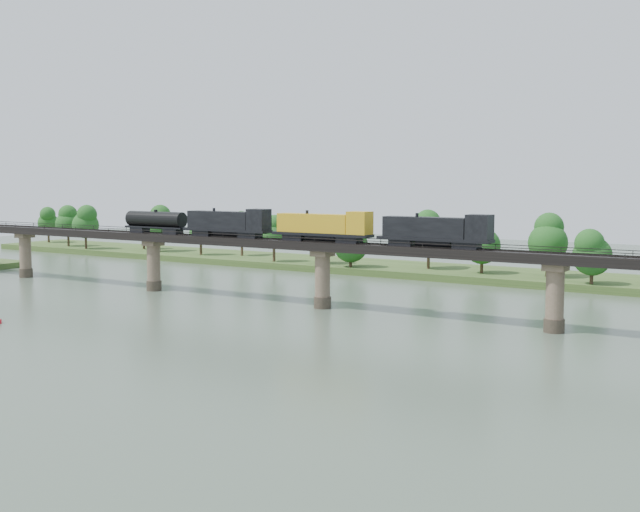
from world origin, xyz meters
The scene contains 6 objects.
ground centered at (0.00, 0.00, 0.00)m, with size 400.00×400.00×0.00m, color #3D4D3D.
far_bank centered at (0.00, 85.00, 0.80)m, with size 300.00×24.00×1.60m, color #344F1F.
bridge centered at (0.00, 30.00, 5.46)m, with size 236.00×30.00×11.50m.
bridge_superstructure centered at (0.00, 30.00, 11.79)m, with size 220.00×4.90×0.75m.
far_treeline centered at (-8.21, 80.52, 8.83)m, with size 289.06×17.54×13.60m.
freight_train centered at (-7.00, 30.00, 14.03)m, with size 76.92×3.00×5.29m.
Camera 1 is at (74.10, -84.48, 22.10)m, focal length 45.00 mm.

